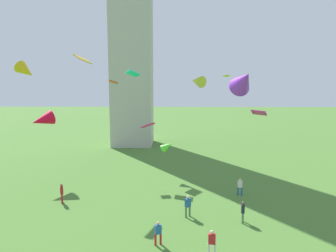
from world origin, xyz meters
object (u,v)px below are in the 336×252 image
kite_flying_6 (167,146)px  kite_flying_7 (148,125)px  person_3 (243,211)px  kite_flying_4 (197,81)px  person_5 (188,205)px  kite_flying_10 (113,82)px  kite_flying_5 (244,81)px  kite_flying_2 (227,76)px  person_2 (212,241)px  kite_flying_3 (26,71)px  kite_flying_0 (42,120)px  person_0 (158,232)px  kite_flying_9 (259,113)px  person_4 (240,186)px  kite_flying_8 (133,74)px  person_1 (62,192)px  kite_flying_1 (83,59)px

kite_flying_6 → kite_flying_7: 3.37m
person_3 → kite_flying_4: 16.62m
person_5 → kite_flying_10: size_ratio=1.65×
kite_flying_5 → kite_flying_6: kite_flying_5 is taller
kite_flying_5 → kite_flying_2: bearing=77.5°
kite_flying_5 → person_2: bearing=-130.9°
kite_flying_4 → kite_flying_7: kite_flying_4 is taller
kite_flying_4 → kite_flying_3: bearing=14.7°
person_2 → kite_flying_0: kite_flying_0 is taller
kite_flying_6 → kite_flying_2: bearing=-24.7°
person_0 → kite_flying_7: (-1.77, 13.95, 5.14)m
kite_flying_9 → person_4: bearing=-141.8°
person_2 → kite_flying_2: 25.27m
kite_flying_0 → kite_flying_8: (9.05, 6.41, 5.06)m
kite_flying_10 → person_3: bearing=132.7°
kite_flying_6 → kite_flying_7: kite_flying_7 is taller
kite_flying_8 → kite_flying_6: bearing=-85.4°
person_1 → kite_flying_3: kite_flying_3 is taller
kite_flying_6 → person_4: bearing=-103.8°
person_4 → kite_flying_6: size_ratio=0.92×
kite_flying_4 → kite_flying_5: (2.23, -14.48, 0.11)m
person_4 → kite_flying_4: kite_flying_4 is taller
kite_flying_5 → kite_flying_1: bearing=135.1°
kite_flying_2 → kite_flying_4: (-4.06, -4.63, -0.65)m
kite_flying_7 → kite_flying_3: bearing=-114.5°
kite_flying_0 → kite_flying_2: kite_flying_2 is taller
person_3 → person_5: (-4.18, 0.94, 0.05)m
kite_flying_9 → kite_flying_0: bearing=-88.6°
kite_flying_7 → person_4: bearing=-16.8°
person_0 → person_4: size_ratio=1.00×
person_2 → kite_flying_7: 16.89m
person_5 → kite_flying_6: size_ratio=1.00×
person_0 → kite_flying_0: bearing=111.2°
person_2 → kite_flying_4: bearing=-80.5°
person_4 → kite_flying_7: kite_flying_7 is taller
person_2 → kite_flying_1: kite_flying_1 is taller
person_4 → kite_flying_10: bearing=169.2°
kite_flying_10 → kite_flying_5: bearing=129.1°
person_0 → kite_flying_0: (-13.21, 14.14, 5.65)m
person_2 → kite_flying_7: size_ratio=1.06×
person_5 → kite_flying_0: kite_flying_0 is taller
kite_flying_0 → kite_flying_3: 13.04m
kite_flying_2 → kite_flying_6: size_ratio=0.61×
person_2 → kite_flying_6: size_ratio=0.95×
person_5 → kite_flying_1: bearing=101.3°
person_0 → kite_flying_5: size_ratio=0.61×
kite_flying_4 → kite_flying_8: 8.65m
kite_flying_4 → kite_flying_10: (-9.76, 1.58, -0.09)m
kite_flying_2 → kite_flying_4: size_ratio=0.46×
kite_flying_7 → kite_flying_9: kite_flying_9 is taller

